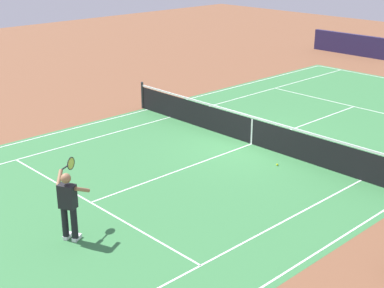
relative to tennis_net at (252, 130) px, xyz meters
name	(u,v)px	position (x,y,z in m)	size (l,w,h in m)	color
ground_plane	(251,144)	(0.00, 0.00, -0.49)	(60.00, 60.00, 0.00)	brown
court_slab	(251,144)	(0.00, 0.00, -0.49)	(24.20, 11.40, 0.00)	#387A42
court_line_markings	(251,144)	(0.00, 0.00, -0.49)	(23.85, 11.05, 0.01)	white
tennis_net	(252,130)	(0.00, 0.00, 0.00)	(0.10, 11.70, 1.08)	#2D2D33
tennis_player_near	(68,203)	(7.78, 1.27, 0.44)	(0.88, 0.98, 1.70)	black
tennis_ball	(277,165)	(0.88, 1.78, -0.46)	(0.07, 0.07, 0.07)	#CCE01E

